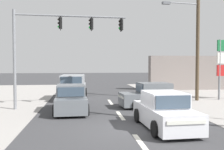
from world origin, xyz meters
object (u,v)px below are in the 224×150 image
at_px(traffic_signal_mast, 55,38).
at_px(sedan_receding_far, 71,100).
at_px(suv_crossing_left, 73,88).
at_px(sedan_oncoming_near, 153,96).
at_px(utility_pole_midground_right, 196,29).
at_px(sedan_kerbside_parked, 165,112).

bearing_deg(traffic_signal_mast, sedan_receding_far, -51.64).
bearing_deg(suv_crossing_left, sedan_oncoming_near, -41.03).
bearing_deg(utility_pole_midground_right, traffic_signal_mast, -167.35).
xyz_separation_m(suv_crossing_left, sedan_kerbside_parked, (4.21, -9.86, -0.18)).
height_order(traffic_signal_mast, sedan_kerbside_parked, traffic_signal_mast).
distance_m(traffic_signal_mast, sedan_kerbside_parked, 8.43).
relative_size(utility_pole_midground_right, suv_crossing_left, 2.15).
bearing_deg(sedan_oncoming_near, sedan_receding_far, -169.19).
relative_size(sedan_oncoming_near, sedan_kerbside_parked, 1.01).
bearing_deg(sedan_receding_far, suv_crossing_left, 90.73).
distance_m(utility_pole_midground_right, sedan_kerbside_parked, 10.37).
distance_m(utility_pole_midground_right, traffic_signal_mast, 10.35).
relative_size(sedan_oncoming_near, sedan_receding_far, 1.01).
xyz_separation_m(utility_pole_midground_right, suv_crossing_left, (-9.13, 2.00, -4.45)).
bearing_deg(utility_pole_midground_right, sedan_receding_far, -158.84).
bearing_deg(utility_pole_midground_right, sedan_kerbside_parked, -122.05).
bearing_deg(sedan_receding_far, sedan_oncoming_near, 10.81).
relative_size(traffic_signal_mast, sedan_kerbside_parked, 1.60).
distance_m(suv_crossing_left, sedan_receding_far, 5.51).
relative_size(traffic_signal_mast, suv_crossing_left, 1.49).
height_order(utility_pole_midground_right, sedan_kerbside_parked, utility_pole_midground_right).
bearing_deg(sedan_receding_far, utility_pole_midground_right, 21.16).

